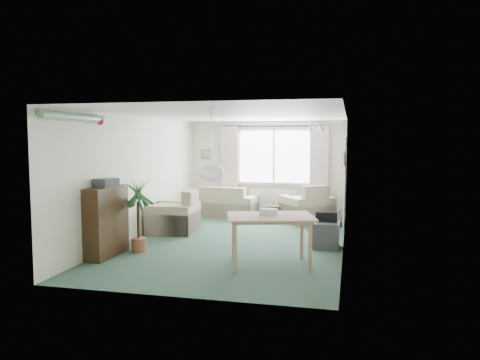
% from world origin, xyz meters
% --- Properties ---
extents(ground, '(6.50, 6.50, 0.00)m').
position_xyz_m(ground, '(0.00, 0.00, 0.00)').
color(ground, '#2B493A').
extents(window, '(1.80, 0.03, 1.30)m').
position_xyz_m(window, '(0.20, 3.23, 1.50)').
color(window, white).
extents(curtain_rod, '(2.60, 0.03, 0.03)m').
position_xyz_m(curtain_rod, '(0.20, 3.15, 2.27)').
color(curtain_rod, black).
extents(curtain_left, '(0.45, 0.08, 2.00)m').
position_xyz_m(curtain_left, '(-0.95, 3.13, 1.27)').
color(curtain_left, beige).
extents(curtain_right, '(0.45, 0.08, 2.00)m').
position_xyz_m(curtain_right, '(1.35, 3.13, 1.27)').
color(curtain_right, beige).
extents(radiator, '(1.20, 0.10, 0.55)m').
position_xyz_m(radiator, '(0.20, 3.19, 0.40)').
color(radiator, white).
extents(doorway, '(0.03, 0.95, 2.00)m').
position_xyz_m(doorway, '(1.99, 2.20, 1.00)').
color(doorway, black).
extents(pendant_lamp, '(0.36, 0.36, 0.36)m').
position_xyz_m(pendant_lamp, '(0.20, -2.30, 1.48)').
color(pendant_lamp, white).
extents(tinsel_garland, '(1.60, 1.60, 0.12)m').
position_xyz_m(tinsel_garland, '(-1.92, -2.30, 2.28)').
color(tinsel_garland, '#196626').
extents(bauble_cluster_a, '(0.20, 0.20, 0.20)m').
position_xyz_m(bauble_cluster_a, '(1.30, 0.90, 2.22)').
color(bauble_cluster_a, silver).
extents(bauble_cluster_b, '(0.20, 0.20, 0.20)m').
position_xyz_m(bauble_cluster_b, '(1.60, -0.30, 2.22)').
color(bauble_cluster_b, silver).
extents(wall_picture_back, '(0.28, 0.03, 0.22)m').
position_xyz_m(wall_picture_back, '(-1.60, 3.23, 1.55)').
color(wall_picture_back, brown).
extents(wall_picture_right, '(0.03, 0.24, 0.30)m').
position_xyz_m(wall_picture_right, '(1.98, 1.20, 1.55)').
color(wall_picture_right, brown).
extents(sofa, '(1.57, 0.91, 0.76)m').
position_xyz_m(sofa, '(-0.94, 2.75, 0.38)').
color(sofa, beige).
rests_on(sofa, ground).
extents(armchair_corner, '(1.37, 1.36, 0.90)m').
position_xyz_m(armchair_corner, '(1.13, 2.32, 0.45)').
color(armchair_corner, beige).
rests_on(armchair_corner, ground).
extents(armchair_left, '(0.99, 1.04, 0.88)m').
position_xyz_m(armchair_left, '(-1.50, 0.56, 0.44)').
color(armchair_left, beige).
rests_on(armchair_left, ground).
extents(coffee_table, '(0.78, 0.45, 0.34)m').
position_xyz_m(coffee_table, '(0.44, 2.54, 0.17)').
color(coffee_table, black).
rests_on(coffee_table, ground).
extents(photo_frame, '(0.12, 0.04, 0.16)m').
position_xyz_m(photo_frame, '(0.52, 2.49, 0.42)').
color(photo_frame, brown).
rests_on(photo_frame, coffee_table).
extents(bookshelf, '(0.35, 0.96, 1.17)m').
position_xyz_m(bookshelf, '(-1.84, -1.61, 0.58)').
color(bookshelf, '#2E210E').
rests_on(bookshelf, ground).
extents(hifi_box, '(0.35, 0.41, 0.14)m').
position_xyz_m(hifi_box, '(-1.81, -1.64, 1.24)').
color(hifi_box, '#393A3E').
rests_on(hifi_box, bookshelf).
extents(houseplant, '(0.59, 0.59, 1.27)m').
position_xyz_m(houseplant, '(-1.46, -1.18, 0.64)').
color(houseplant, '#1E592D').
rests_on(houseplant, ground).
extents(dining_table, '(1.39, 1.11, 0.76)m').
position_xyz_m(dining_table, '(0.91, -1.52, 0.38)').
color(dining_table, '#A17E57').
rests_on(dining_table, ground).
extents(gift_box, '(0.27, 0.22, 0.12)m').
position_xyz_m(gift_box, '(0.87, -1.47, 0.82)').
color(gift_box, white).
rests_on(gift_box, dining_table).
extents(tv_cube, '(0.47, 0.51, 0.46)m').
position_xyz_m(tv_cube, '(1.70, -0.14, 0.23)').
color(tv_cube, '#403F45').
rests_on(tv_cube, ground).
extents(pet_bed, '(0.66, 0.66, 0.11)m').
position_xyz_m(pet_bed, '(1.65, 2.00, 0.06)').
color(pet_bed, '#242095').
rests_on(pet_bed, ground).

